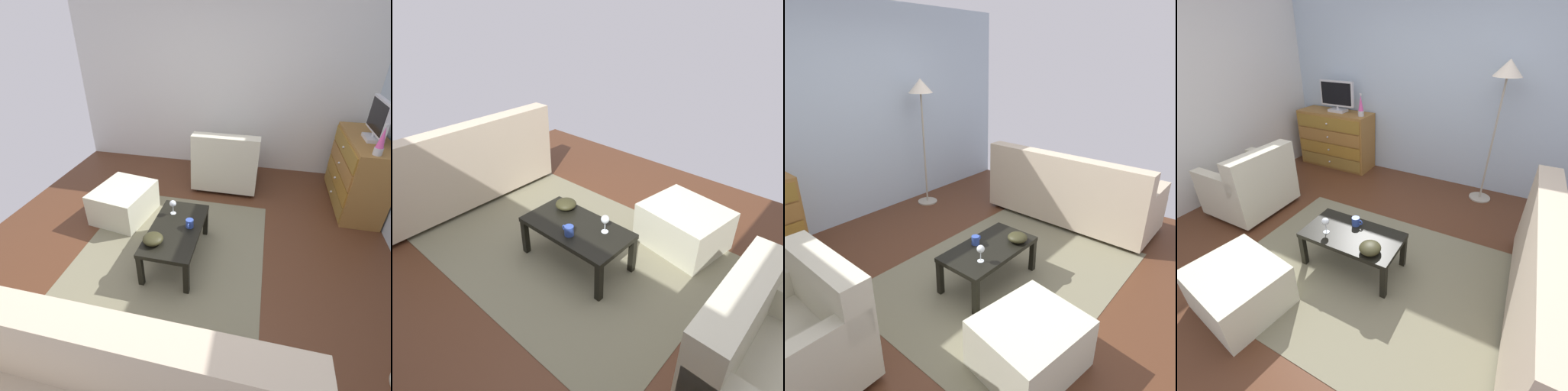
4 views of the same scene
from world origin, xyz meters
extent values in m
cube|color=#4F2C1A|center=(0.00, 0.00, -0.03)|extent=(5.30, 4.76, 0.05)
cube|color=silver|center=(-2.41, 0.00, 1.33)|extent=(0.12, 4.76, 2.65)
cube|color=#746F56|center=(0.20, -0.20, 0.00)|extent=(2.60, 1.90, 0.01)
cube|color=olive|center=(-1.52, 1.84, 0.45)|extent=(1.23, 0.45, 0.91)
cube|color=olive|center=(-1.52, 1.60, 0.14)|extent=(1.17, 0.02, 0.19)
sphere|color=silver|center=(-1.52, 1.59, 0.14)|extent=(0.03, 0.03, 0.03)
cube|color=olive|center=(-1.52, 1.60, 0.35)|extent=(1.17, 0.02, 0.19)
sphere|color=silver|center=(-1.52, 1.59, 0.35)|extent=(0.03, 0.03, 0.03)
cube|color=olive|center=(-1.52, 1.60, 0.56)|extent=(1.17, 0.02, 0.19)
sphere|color=silver|center=(-1.52, 1.59, 0.56)|extent=(0.03, 0.03, 0.03)
cube|color=olive|center=(-1.52, 1.60, 0.77)|extent=(1.17, 0.02, 0.19)
sphere|color=silver|center=(-1.52, 1.59, 0.77)|extent=(0.03, 0.03, 0.03)
cube|color=silver|center=(-1.48, 1.86, 0.93)|extent=(0.28, 0.18, 0.04)
cylinder|color=silver|center=(-1.48, 1.86, 0.97)|extent=(0.04, 0.04, 0.05)
cube|color=silver|center=(-1.48, 1.86, 1.19)|extent=(0.59, 0.05, 0.37)
cube|color=black|center=(-1.48, 1.83, 1.19)|extent=(0.54, 0.01, 0.32)
cylinder|color=#B7B7BC|center=(-1.01, 1.79, 0.95)|extent=(0.09, 0.09, 0.08)
cone|color=#D84C99|center=(-1.01, 1.79, 1.10)|extent=(0.08, 0.08, 0.22)
cylinder|color=#B7B7BC|center=(-1.01, 1.79, 1.22)|extent=(0.04, 0.04, 0.03)
cube|color=black|center=(-0.43, 0.09, 0.17)|extent=(0.05, 0.05, 0.34)
cube|color=black|center=(0.43, 0.09, 0.17)|extent=(0.05, 0.05, 0.34)
cube|color=black|center=(-0.43, -0.35, 0.17)|extent=(0.05, 0.05, 0.34)
cube|color=black|center=(0.43, -0.35, 0.17)|extent=(0.05, 0.05, 0.34)
cube|color=black|center=(0.00, -0.13, 0.36)|extent=(0.92, 0.49, 0.04)
cylinder|color=silver|center=(-0.23, -0.23, 0.38)|extent=(0.06, 0.06, 0.00)
cylinder|color=silver|center=(-0.23, -0.23, 0.42)|extent=(0.01, 0.01, 0.09)
sphere|color=silver|center=(-0.23, -0.23, 0.50)|extent=(0.07, 0.07, 0.07)
cylinder|color=#324DA4|center=(-0.04, 0.00, 0.42)|extent=(0.08, 0.08, 0.08)
torus|color=#324DA4|center=(0.01, 0.00, 0.42)|extent=(0.05, 0.01, 0.05)
ellipsoid|color=#302E18|center=(0.26, -0.27, 0.42)|extent=(0.19, 0.19, 0.08)
cube|color=#C3B196|center=(1.48, -0.06, 0.68)|extent=(0.20, 2.09, 0.49)
cylinder|color=#332319|center=(-2.02, 0.51, 0.03)|extent=(0.05, 0.05, 0.05)
cylinder|color=#332319|center=(-2.02, -0.22, 0.03)|extent=(0.05, 0.05, 0.05)
cylinder|color=#332319|center=(-1.38, 0.51, 0.03)|extent=(0.05, 0.05, 0.05)
cylinder|color=#332319|center=(-1.38, -0.22, 0.03)|extent=(0.05, 0.05, 0.05)
cube|color=beige|center=(-1.70, 0.14, 0.24)|extent=(0.80, 0.89, 0.37)
cube|color=beige|center=(-1.40, 0.14, 0.63)|extent=(0.20, 0.89, 0.41)
cube|color=beige|center=(-1.70, 0.53, 0.52)|extent=(0.76, 0.12, 0.20)
cube|color=beige|center=(-1.70, -0.24, 0.52)|extent=(0.76, 0.12, 0.20)
cube|color=beige|center=(-0.57, -0.97, 0.20)|extent=(0.78, 0.70, 0.39)
camera|label=1|loc=(2.20, 0.58, 2.16)|focal=27.05mm
camera|label=2|loc=(-1.64, 1.56, 2.05)|focal=31.65mm
camera|label=3|loc=(-2.15, -1.88, 2.05)|focal=31.56mm
camera|label=4|loc=(1.11, -1.81, 1.96)|focal=25.12mm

